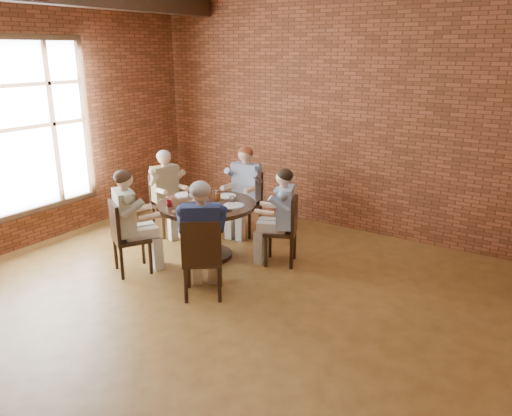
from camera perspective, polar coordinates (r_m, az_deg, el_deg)
The scene contains 25 objects.
floor at distance 5.23m, azimuth -7.63°, elevation -12.84°, with size 7.00×7.00×0.00m, color olive.
wall_back at distance 7.54m, azimuth 9.69°, elevation 10.30°, with size 7.00×7.00×0.00m, color brown.
window at distance 7.31m, azimuth -25.47°, elevation 8.22°, with size 0.10×2.16×2.36m.
dining_table at distance 6.52m, azimuth -5.62°, elevation -1.30°, with size 1.27×1.27×0.75m.
chair_a at distance 6.32m, azimuth 3.49°, elevation -2.27°, with size 0.50×0.50×0.89m.
diner_a at distance 6.28m, azimuth 2.85°, elevation -1.06°, with size 0.48×0.59×1.25m, color #4573B4, non-canonical shape.
chair_b at distance 7.42m, azimuth -1.02°, elevation 0.95°, with size 0.45×0.45×0.92m.
diner_b at distance 7.31m, azimuth -1.33°, elevation 1.91°, with size 0.51×0.63×1.30m, color #7F8BA2, non-canonical shape.
chair_c at distance 7.52m, azimuth -10.33°, elevation 0.79°, with size 0.50×0.50×0.89m.
diner_c at distance 7.42m, azimuth -10.13°, elevation 1.68°, with size 0.48×0.59×1.26m, color brown, non-canonical shape.
chair_d at distance 6.25m, azimuth -14.80°, elevation -2.96°, with size 0.56×0.56×0.92m.
diner_d at distance 6.22m, azimuth -14.19°, elevation -1.58°, with size 0.50×0.62×1.29m, color #C1A498, non-canonical shape.
chair_e at distance 5.45m, azimuth -6.17°, elevation -5.47°, with size 0.59×0.59×0.93m.
diner_e at distance 5.47m, azimuth -6.17°, elevation -3.61°, with size 0.52×0.65×1.33m, color #1A254A, non-canonical shape.
plate_a at distance 6.30m, azimuth -2.56°, elevation 0.29°, with size 0.26×0.26×0.01m, color white.
plate_b at distance 6.72m, azimuth -3.42°, elevation 1.38°, with size 0.26×0.26×0.01m, color white.
plate_c at distance 6.84m, azimuth -8.15°, elevation 1.53°, with size 0.26×0.26×0.01m, color white.
plate_d at distance 6.04m, azimuth -7.39°, elevation -0.62°, with size 0.26×0.26×0.01m, color white.
glass_a at distance 6.25m, azimuth -2.76°, elevation 0.75°, with size 0.07×0.07×0.14m, color white.
glass_b at distance 6.55m, azimuth -4.36°, elevation 1.50°, with size 0.07×0.07×0.14m, color white.
glass_c at distance 6.74m, azimuth -5.87°, elevation 1.93°, with size 0.07×0.07×0.14m, color white.
glass_d at distance 6.52m, azimuth -5.75°, elevation 1.41°, with size 0.07×0.07×0.14m, color white.
glass_e at distance 6.48m, azimuth -7.49°, elevation 1.23°, with size 0.07×0.07×0.14m, color white.
glass_f at distance 6.36m, azimuth -9.91°, elevation 0.79°, with size 0.07×0.07×0.14m, color white.
smartphone at distance 6.10m, azimuth -3.42°, elevation -0.36°, with size 0.06×0.12×0.01m, color black.
Camera 1 is at (3.02, -3.35, 2.65)m, focal length 35.00 mm.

